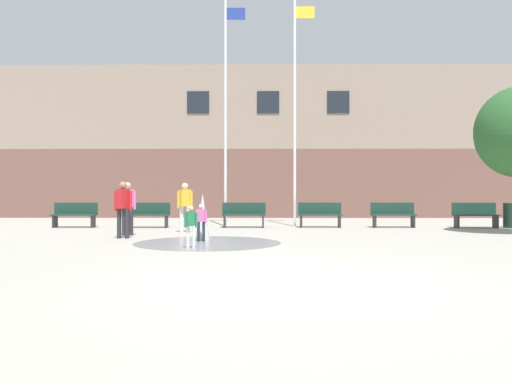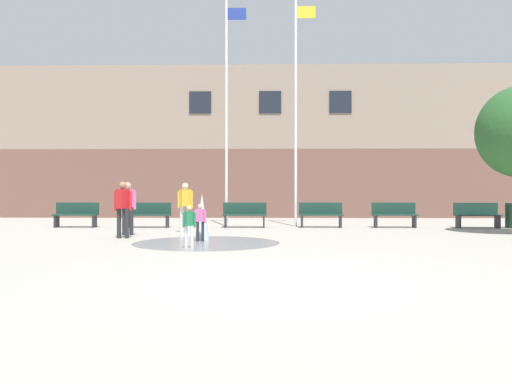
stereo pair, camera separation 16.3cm
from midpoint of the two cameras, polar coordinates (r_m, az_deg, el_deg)
name	(u,v)px [view 1 (the left image)]	position (r m, az deg, el deg)	size (l,w,h in m)	color
ground_plane	(286,282)	(7.36, 2.85, -10.20)	(100.00, 100.00, 0.00)	#9E998E
library_building	(267,147)	(28.02, 1.13, 5.22)	(36.00, 6.05, 7.69)	brown
splash_fountain	(204,225)	(13.41, -6.27, -3.82)	(3.74, 3.74, 1.26)	gray
park_bench_far_left	(75,214)	(19.45, -20.24, -2.41)	(1.60, 0.44, 0.91)	#28282D
park_bench_left_of_flagpoles	(148,214)	(18.63, -12.53, -2.52)	(1.60, 0.44, 0.91)	#28282D
park_bench_under_left_flagpole	(244,214)	(18.25, -1.65, -2.57)	(1.60, 0.44, 0.91)	#28282D
park_bench_center	(320,214)	(18.45, 7.07, -2.55)	(1.60, 0.44, 0.91)	#28282D
park_bench_near_trashcan	(393,214)	(18.92, 15.17, -2.48)	(1.60, 0.44, 0.91)	#28282D
park_bench_far_right	(475,215)	(19.73, 23.56, -2.38)	(1.60, 0.44, 0.91)	#28282D
adult_near_bench	(123,205)	(14.44, -15.27, -1.46)	(0.50, 0.39, 1.59)	#28282D
child_running	(191,223)	(11.60, -7.85, -3.57)	(0.31, 0.23, 0.99)	silver
adult_watching	(185,203)	(16.17, -8.41, -1.30)	(0.50, 0.36, 1.59)	silver
child_with_pink_shirt	(201,219)	(13.19, -6.65, -3.14)	(0.31, 0.19, 0.99)	#28282D
teen_by_trashcan	(128,204)	(15.42, -14.76, -1.36)	(0.50, 0.37, 1.59)	#28282D
flagpole_left	(226,105)	(19.19, -3.68, 9.88)	(0.80, 0.10, 8.68)	silver
flagpole_right	(295,104)	(19.18, 4.28, 9.95)	(0.80, 0.10, 8.72)	silver
trash_can	(512,215)	(20.25, 26.97, -2.40)	(0.56, 0.56, 0.90)	#193323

